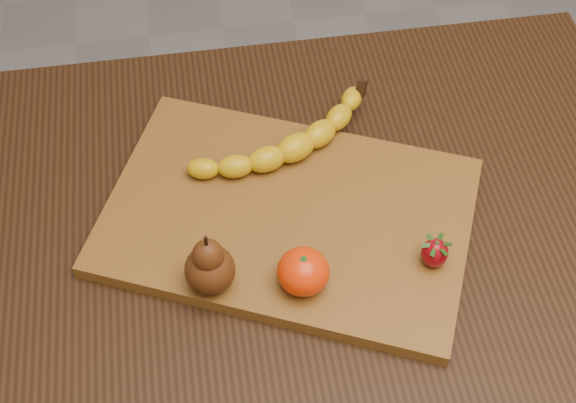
{
  "coord_description": "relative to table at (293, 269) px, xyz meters",
  "views": [
    {
      "loc": [
        -0.1,
        -0.59,
        1.58
      ],
      "look_at": [
        -0.01,
        0.01,
        0.8
      ],
      "focal_mm": 50.0,
      "sensor_mm": 36.0,
      "label": 1
    }
  ],
  "objects": [
    {
      "name": "mandarin",
      "position": [
        -0.0,
        -0.1,
        0.14
      ],
      "size": [
        0.08,
        0.08,
        0.05
      ],
      "primitive_type": "ellipsoid",
      "rotation": [
        0.0,
        0.0,
        -0.33
      ],
      "color": "red",
      "rests_on": "cutting_board"
    },
    {
      "name": "banana",
      "position": [
        0.02,
        0.1,
        0.14
      ],
      "size": [
        0.24,
        0.15,
        0.04
      ],
      "primitive_type": null,
      "rotation": [
        0.0,
        0.0,
        0.41
      ],
      "color": "#C8A109",
      "rests_on": "cutting_board"
    },
    {
      "name": "strawberry",
      "position": [
        0.15,
        -0.09,
        0.14
      ],
      "size": [
        0.03,
        0.03,
        0.04
      ],
      "primitive_type": null,
      "rotation": [
        0.0,
        0.0,
        -0.09
      ],
      "color": "maroon",
      "rests_on": "cutting_board"
    },
    {
      "name": "pear",
      "position": [
        -0.11,
        -0.08,
        0.16
      ],
      "size": [
        0.08,
        0.08,
        0.09
      ],
      "primitive_type": null,
      "rotation": [
        0.0,
        0.0,
        0.38
      ],
      "color": "#4A240B",
      "rests_on": "cutting_board"
    },
    {
      "name": "cutting_board",
      "position": [
        -0.01,
        0.01,
        0.11
      ],
      "size": [
        0.53,
        0.46,
        0.02
      ],
      "primitive_type": "cube",
      "rotation": [
        0.0,
        0.0,
        -0.42
      ],
      "color": "brown",
      "rests_on": "table"
    },
    {
      "name": "table",
      "position": [
        0.0,
        0.0,
        0.0
      ],
      "size": [
        1.0,
        0.7,
        0.76
      ],
      "color": "black",
      "rests_on": "ground"
    }
  ]
}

